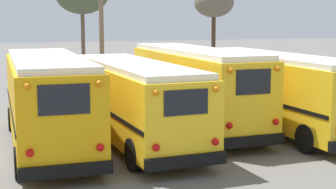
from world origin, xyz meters
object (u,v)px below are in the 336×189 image
at_px(school_bus_1, 134,99).
at_px(bare_tree_0, 214,3).
at_px(school_bus_0, 48,99).
at_px(utility_pole, 101,16).
at_px(school_bus_3, 274,88).
at_px(school_bus_2, 195,85).

xyz_separation_m(school_bus_1, bare_tree_0, (10.58, 17.12, 3.98)).
height_order(school_bus_0, school_bus_1, school_bus_0).
xyz_separation_m(school_bus_0, utility_pole, (3.95, 10.18, 2.90)).
bearing_deg(school_bus_3, utility_pole, 118.18).
bearing_deg(school_bus_1, utility_pole, 85.14).
bearing_deg(bare_tree_0, school_bus_1, -121.71).
height_order(school_bus_2, school_bus_3, school_bus_2).
bearing_deg(school_bus_2, utility_pole, 104.23).
relative_size(school_bus_2, utility_pole, 1.11).
xyz_separation_m(school_bus_2, bare_tree_0, (7.51, 15.42, 3.81)).
height_order(school_bus_1, utility_pole, utility_pole).
distance_m(school_bus_2, utility_pole, 9.36).
relative_size(school_bus_1, utility_pole, 1.10).
bearing_deg(school_bus_3, school_bus_0, -177.76).
xyz_separation_m(school_bus_1, school_bus_3, (6.14, 0.52, 0.06)).
distance_m(school_bus_0, utility_pole, 11.30).
distance_m(school_bus_0, bare_tree_0, 22.11).
height_order(school_bus_1, school_bus_3, school_bus_3).
distance_m(utility_pole, bare_tree_0, 11.87).
bearing_deg(school_bus_0, school_bus_2, 14.11).
distance_m(school_bus_1, school_bus_3, 6.16).
xyz_separation_m(school_bus_2, school_bus_3, (3.07, -1.18, -0.11)).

